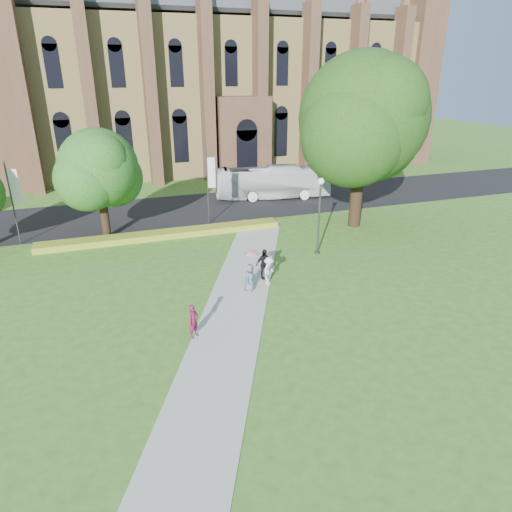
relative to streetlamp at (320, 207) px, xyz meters
name	(u,v)px	position (x,y,z in m)	size (l,w,h in m)	color
ground	(241,316)	(-7.50, -6.50, -3.30)	(160.00, 160.00, 0.00)	#356B20
road	(175,210)	(-7.50, 13.50, -3.29)	(160.00, 10.00, 0.02)	black
footpath	(236,307)	(-7.50, -5.50, -3.28)	(3.20, 30.00, 0.04)	#B2B2A8
flower_hedge	(163,235)	(-9.50, 6.70, -3.07)	(18.00, 1.40, 0.45)	gold
cathedral	(221,58)	(2.50, 33.23, 9.69)	(52.60, 18.25, 28.00)	brown
streetlamp	(320,207)	(0.00, 0.00, 0.00)	(0.44, 0.44, 5.24)	#38383D
large_tree	(363,118)	(5.50, 4.50, 5.07)	(9.60, 9.60, 13.20)	#332114
street_tree_1	(98,168)	(-13.50, 8.00, 1.93)	(5.60, 5.60, 8.05)	#332114
banner_pole_0	(209,183)	(-5.39, 8.70, 0.09)	(0.70, 0.10, 6.00)	#38383D
banner_pole_1	(13,198)	(-19.39, 8.70, 0.09)	(0.70, 0.10, 6.00)	#38383D
tour_coach	(273,182)	(2.34, 14.62, -1.73)	(2.59, 11.09, 3.09)	silver
pedestrian_0	(193,321)	(-10.19, -7.71, -2.42)	(0.61, 0.40, 1.67)	maroon
pedestrian_1	(251,277)	(-6.10, -3.84, -2.47)	(0.76, 0.59, 1.57)	#17776B
pedestrian_2	(269,271)	(-4.85, -3.48, -2.42)	(1.08, 0.62, 1.67)	silver
pedestrian_3	(264,264)	(-4.86, -2.68, -2.32)	(1.10, 0.46, 1.87)	black
pedestrian_4	(250,278)	(-6.16, -3.91, -2.47)	(0.77, 0.50, 1.57)	slate
parasol	(252,258)	(-5.98, -3.81, -1.33)	(0.82, 0.82, 0.72)	#D798B5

